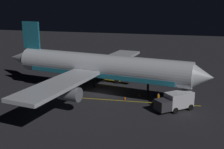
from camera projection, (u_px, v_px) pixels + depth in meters
ground_plane at (101, 94)px, 48.10m from camera, size 180.00×180.00×0.20m
apron_guide_stripe at (120, 101)px, 44.55m from camera, size 1.85×25.14×0.01m
airliner at (97, 67)px, 47.12m from camera, size 36.76×37.80×11.85m
baggage_truck at (176, 102)px, 40.30m from camera, size 5.37×5.70×2.65m
catering_truck at (115, 76)px, 54.63m from camera, size 3.27×6.53×2.43m
ground_crew_worker at (158, 99)px, 42.72m from camera, size 0.40×0.40×1.74m
traffic_cone_near_left at (140, 95)px, 46.32m from camera, size 0.50×0.50×0.55m
traffic_cone_near_right at (157, 92)px, 48.09m from camera, size 0.50×0.50×0.55m
traffic_cone_under_wing at (125, 98)px, 44.95m from camera, size 0.50×0.50×0.55m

